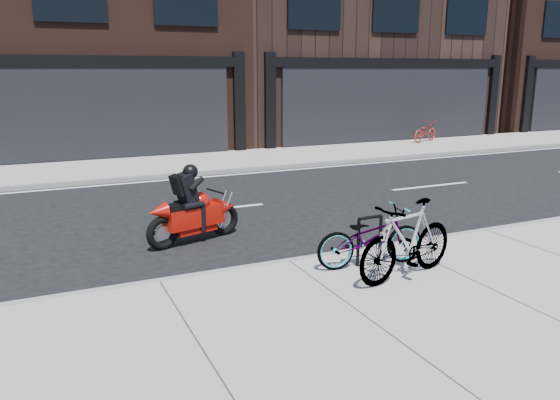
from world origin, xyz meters
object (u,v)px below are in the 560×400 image
bicycle_rear (407,240)px  bicycle_front (371,237)px  bike_rack (370,236)px  bicycle_far (425,131)px  motorcycle (198,210)px

bicycle_rear → bicycle_front: bearing=-174.2°
bicycle_front → bike_rack: bearing=-13.3°
bike_rack → bicycle_front: size_ratio=0.44×
bicycle_front → bicycle_far: (10.02, 11.18, -0.03)m
motorcycle → bicycle_far: motorcycle is taller
bicycle_rear → bicycle_far: 15.35m
bicycle_rear → motorcycle: bearing=-159.3°
bicycle_front → motorcycle: size_ratio=0.93×
bicycle_front → motorcycle: (-1.89, 2.63, -0.00)m
bike_rack → bicycle_far: 14.96m
bicycle_front → bicycle_far: size_ratio=1.07×
bike_rack → bicycle_far: bearing=48.0°
bicycle_far → bike_rack: bearing=116.0°
bike_rack → bicycle_far: size_ratio=0.47×
bike_rack → motorcycle: size_ratio=0.41×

